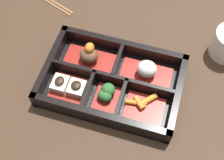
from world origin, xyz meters
TOP-DOWN VIEW (x-y plane):
  - ground_plane at (0.00, 0.00)m, footprint 3.00×3.00m
  - bento_base at (0.00, 0.00)m, footprint 0.31×0.20m
  - bento_rim at (-0.00, -0.00)m, footprint 0.31×0.20m
  - bowl_stew at (-0.07, 0.04)m, footprint 0.12×0.06m
  - bowl_rice at (0.07, 0.04)m, footprint 0.12×0.06m
  - bowl_tofu at (-0.09, -0.04)m, footprint 0.08×0.07m
  - bowl_greens at (-0.00, -0.04)m, footprint 0.05×0.07m
  - bowl_carrots at (0.08, -0.04)m, footprint 0.09×0.07m

SIDE VIEW (x-z plane):
  - ground_plane at x=0.00m, z-range 0.00..0.00m
  - bento_base at x=0.00m, z-range 0.00..0.01m
  - bowl_carrots at x=0.08m, z-range 0.01..0.03m
  - bowl_tofu at x=-0.09m, z-range 0.01..0.04m
  - bento_rim at x=0.00m, z-range 0.00..0.05m
  - bowl_greens at x=0.00m, z-range 0.01..0.04m
  - bowl_rice at x=0.07m, z-range 0.00..0.05m
  - bowl_stew at x=-0.07m, z-range 0.00..0.06m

